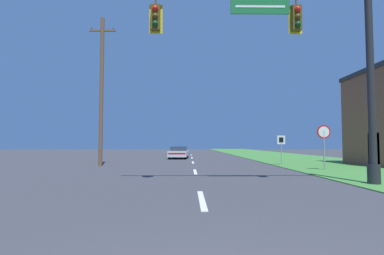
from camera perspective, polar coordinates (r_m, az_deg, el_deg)
grass_verge_right at (r=33.86m, az=18.12°, el=-5.48°), size 10.00×110.00×0.04m
road_center_line at (r=24.09m, az=0.18°, el=-6.67°), size 0.16×34.80×0.01m
signal_mast at (r=12.23m, az=21.48°, el=12.74°), size 9.40×0.47×7.85m
car_ahead at (r=30.70m, az=-2.51°, el=-4.79°), size 2.07×4.56×1.19m
stop_sign at (r=18.34m, az=23.82°, el=-1.70°), size 0.76×0.07×2.50m
route_sign_post at (r=21.74m, az=16.62°, el=-2.91°), size 0.55×0.06×2.03m
utility_pole_near at (r=21.47m, az=-16.86°, el=7.11°), size 1.80×0.26×10.20m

